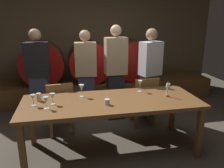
# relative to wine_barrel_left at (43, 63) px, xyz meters

# --- Properties ---
(ground_plane) EXTENTS (8.18, 8.18, 0.00)m
(ground_plane) POSITION_rel_wine_barrel_left_xyz_m (1.01, -2.41, -0.88)
(ground_plane) COLOR #4C443A
(back_wall) EXTENTS (6.29, 0.24, 2.69)m
(back_wall) POSITION_rel_wine_barrel_left_xyz_m (1.01, 0.55, 0.46)
(back_wall) COLOR brown
(back_wall) RESTS_ON ground
(barrel_shelf) EXTENTS (5.66, 0.90, 0.44)m
(barrel_shelf) POSITION_rel_wine_barrel_left_xyz_m (1.01, 0.00, -0.67)
(barrel_shelf) COLOR brown
(barrel_shelf) RESTS_ON ground
(wine_barrel_left) EXTENTS (0.91, 0.77, 0.91)m
(wine_barrel_left) POSITION_rel_wine_barrel_left_xyz_m (0.00, 0.00, 0.00)
(wine_barrel_left) COLOR brown
(wine_barrel_left) RESTS_ON barrel_shelf
(wine_barrel_center) EXTENTS (0.91, 0.77, 0.91)m
(wine_barrel_center) POSITION_rel_wine_barrel_left_xyz_m (1.01, 0.00, 0.00)
(wine_barrel_center) COLOR #513319
(wine_barrel_center) RESTS_ON barrel_shelf
(wine_barrel_right) EXTENTS (0.91, 0.77, 0.91)m
(wine_barrel_right) POSITION_rel_wine_barrel_left_xyz_m (2.01, 0.00, 0.00)
(wine_barrel_right) COLOR brown
(wine_barrel_right) RESTS_ON barrel_shelf
(dining_table) EXTENTS (2.40, 0.91, 0.77)m
(dining_table) POSITION_rel_wine_barrel_left_xyz_m (1.08, -2.24, -0.18)
(dining_table) COLOR brown
(dining_table) RESTS_ON ground
(chair_left) EXTENTS (0.44, 0.44, 0.88)m
(chair_left) POSITION_rel_wine_barrel_left_xyz_m (0.37, -1.58, -0.40)
(chair_left) COLOR olive
(chair_left) RESTS_ON ground
(chair_right) EXTENTS (0.40, 0.40, 0.88)m
(chair_right) POSITION_rel_wine_barrel_left_xyz_m (1.79, -1.57, -0.40)
(chair_right) COLOR olive
(chair_right) RESTS_ON ground
(guest_far_left) EXTENTS (0.41, 0.29, 1.67)m
(guest_far_left) POSITION_rel_wine_barrel_left_xyz_m (0.02, -1.07, -0.03)
(guest_far_left) COLOR #33384C
(guest_far_left) RESTS_ON ground
(guest_center_left) EXTENTS (0.40, 0.27, 1.63)m
(guest_center_left) POSITION_rel_wine_barrel_left_xyz_m (0.85, -1.01, -0.05)
(guest_center_left) COLOR #33384C
(guest_center_left) RESTS_ON ground
(guest_center_right) EXTENTS (0.39, 0.25, 1.72)m
(guest_center_right) POSITION_rel_wine_barrel_left_xyz_m (1.37, -1.17, -0.00)
(guest_center_right) COLOR black
(guest_center_right) RESTS_ON ground
(guest_far_right) EXTENTS (0.43, 0.34, 1.66)m
(guest_far_right) POSITION_rel_wine_barrel_left_xyz_m (2.01, -1.20, -0.03)
(guest_far_right) COLOR brown
(guest_far_right) RESTS_ON ground
(candle_center) EXTENTS (0.05, 0.05, 0.22)m
(candle_center) POSITION_rel_wine_barrel_left_xyz_m (1.88, -2.24, -0.05)
(candle_center) COLOR olive
(candle_center) RESTS_ON dining_table
(wine_glass_far_left) EXTENTS (0.07, 0.07, 0.15)m
(wine_glass_far_left) POSITION_rel_wine_barrel_left_xyz_m (0.07, -2.23, -0.01)
(wine_glass_far_left) COLOR silver
(wine_glass_far_left) RESTS_ON dining_table
(wine_glass_left) EXTENTS (0.06, 0.06, 0.15)m
(wine_glass_left) POSITION_rel_wine_barrel_left_xyz_m (0.24, -2.36, -0.01)
(wine_glass_left) COLOR silver
(wine_glass_left) RESTS_ON dining_table
(wine_glass_center) EXTENTS (0.07, 0.07, 0.15)m
(wine_glass_center) POSITION_rel_wine_barrel_left_xyz_m (0.31, -2.23, -0.01)
(wine_glass_center) COLOR silver
(wine_glass_center) RESTS_ON dining_table
(wine_glass_right) EXTENTS (0.07, 0.07, 0.18)m
(wine_glass_right) POSITION_rel_wine_barrel_left_xyz_m (0.70, -2.01, 0.02)
(wine_glass_right) COLOR silver
(wine_glass_right) RESTS_ON dining_table
(wine_glass_far_right) EXTENTS (0.07, 0.07, 0.17)m
(wine_glass_far_right) POSITION_rel_wine_barrel_left_xyz_m (1.57, -1.96, 0.01)
(wine_glass_far_right) COLOR silver
(wine_glass_far_right) RESTS_ON dining_table
(cup_left) EXTENTS (0.06, 0.06, 0.11)m
(cup_left) POSITION_rel_wine_barrel_left_xyz_m (0.12, -2.06, -0.06)
(cup_left) COLOR beige
(cup_left) RESTS_ON dining_table
(cup_center) EXTENTS (0.07, 0.07, 0.08)m
(cup_center) POSITION_rel_wine_barrel_left_xyz_m (0.99, -2.38, -0.08)
(cup_center) COLOR silver
(cup_center) RESTS_ON dining_table
(cup_right) EXTENTS (0.06, 0.06, 0.08)m
(cup_right) POSITION_rel_wine_barrel_left_xyz_m (2.04, -1.92, -0.07)
(cup_right) COLOR silver
(cup_right) RESTS_ON dining_table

